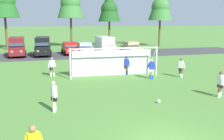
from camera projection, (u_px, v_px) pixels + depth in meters
The scene contains 18 objects.
ground_plane at pixel (93, 72), 24.19m from camera, with size 400.00×400.00×0.00m, color #518438.
parking_lot_strip at pixel (76, 55), 36.05m from camera, with size 52.00×8.40×0.01m, color #3D3D3F.
soccer_ball at pixel (159, 101), 14.95m from camera, with size 0.22×0.22×0.22m.
soccer_goal at pixel (113, 61), 22.20m from camera, with size 7.50×2.30×2.57m.
player_striker_near at pixel (181, 68), 21.62m from camera, with size 0.54×0.62×1.64m.
player_midfield_center at pixel (54, 96), 13.44m from camera, with size 0.34×0.75×1.64m.
player_defender_far at pixel (126, 65), 22.75m from camera, with size 0.65×0.48×1.64m.
player_winger_left at pixel (220, 84), 16.05m from camera, with size 0.38×0.72×1.64m.
player_winger_right at pixel (151, 69), 21.04m from camera, with size 0.70×0.38×1.64m.
player_trailing_back at pixel (52, 67), 22.03m from camera, with size 0.73×0.38×1.64m.
parked_car_slot_far_left at pixel (17, 46), 34.30m from camera, with size 2.38×4.89×2.52m.
parked_car_slot_left at pixel (43, 46), 34.93m from camera, with size 2.34×4.87×2.52m.
parked_car_slot_center_left at pixel (70, 48), 36.60m from camera, with size 2.23×4.30×1.72m.
parked_car_slot_center at pixel (85, 49), 35.71m from camera, with size 2.11×4.24×1.72m.
parked_car_slot_center_right at pixel (105, 45), 36.00m from camera, with size 2.32×4.86×2.52m.
parked_car_slot_right at pixel (131, 47), 37.29m from camera, with size 2.22×4.30×1.72m.
tree_mid_right at pixel (109, 5), 46.87m from camera, with size 4.06×4.06×10.82m.
tree_right_edge at pixel (161, 3), 46.17m from camera, with size 4.26×4.26×11.37m.
Camera 1 is at (-4.46, -8.38, 4.69)m, focal length 41.55 mm.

